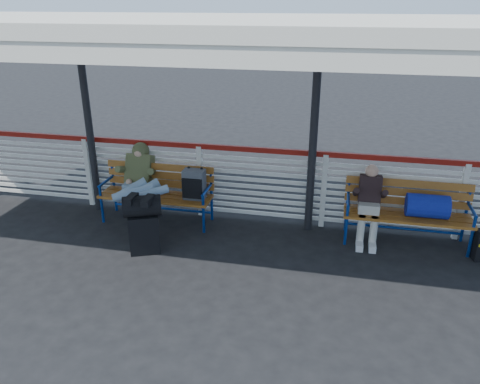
% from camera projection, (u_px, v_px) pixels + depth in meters
% --- Properties ---
extents(ground, '(60.00, 60.00, 0.00)m').
position_uv_depth(ground, '(160.00, 274.00, 6.18)').
color(ground, black).
rests_on(ground, ground).
extents(fence, '(12.08, 0.08, 1.24)m').
position_uv_depth(fence, '(200.00, 178.00, 7.64)').
color(fence, silver).
rests_on(fence, ground).
extents(canopy, '(12.60, 3.60, 3.16)m').
position_uv_depth(canopy, '(170.00, 27.00, 5.79)').
color(canopy, silver).
rests_on(canopy, ground).
extents(luggage_stack, '(0.59, 0.47, 0.87)m').
position_uv_depth(luggage_stack, '(143.00, 222.00, 6.55)').
color(luggage_stack, black).
rests_on(luggage_stack, ground).
extents(bench_left, '(1.80, 0.56, 0.94)m').
position_uv_depth(bench_left, '(169.00, 187.00, 7.43)').
color(bench_left, '#9B621E').
rests_on(bench_left, ground).
extents(bench_right, '(1.80, 0.56, 0.92)m').
position_uv_depth(bench_right, '(417.00, 207.00, 6.74)').
color(bench_right, '#9B621E').
rests_on(bench_right, ground).
extents(traveler_man, '(0.94, 1.64, 0.77)m').
position_uv_depth(traveler_man, '(139.00, 186.00, 7.14)').
color(traveler_man, '#869BB5').
rests_on(traveler_man, ground).
extents(companion_person, '(0.32, 0.66, 1.15)m').
position_uv_depth(companion_person, '(369.00, 203.00, 6.84)').
color(companion_person, beige).
rests_on(companion_person, ground).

